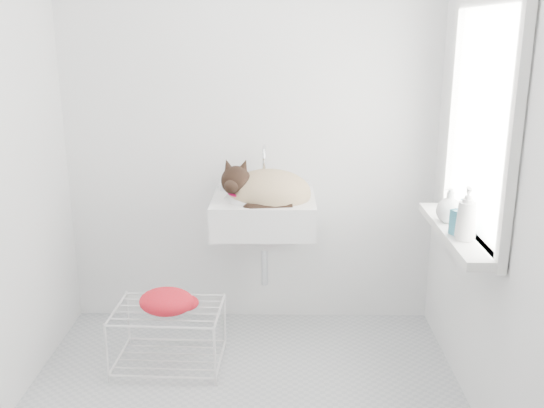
{
  "coord_description": "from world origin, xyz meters",
  "views": [
    {
      "loc": [
        0.18,
        -2.52,
        1.75
      ],
      "look_at": [
        0.13,
        0.5,
        0.88
      ],
      "focal_mm": 39.96,
      "sensor_mm": 36.0,
      "label": 1
    }
  ],
  "objects_px": {
    "cat": "(266,191)",
    "wire_rack": "(169,339)",
    "bottle_c": "(448,222)",
    "sink": "(264,197)",
    "bottle_b": "(460,235)",
    "bottle_a": "(464,240)"
  },
  "relations": [
    {
      "from": "sink",
      "to": "bottle_b",
      "type": "distance_m",
      "value": 1.11
    },
    {
      "from": "wire_rack",
      "to": "bottle_a",
      "type": "distance_m",
      "value": 1.62
    },
    {
      "from": "sink",
      "to": "bottle_c",
      "type": "distance_m",
      "value": 1.01
    },
    {
      "from": "sink",
      "to": "bottle_c",
      "type": "xyz_separation_m",
      "value": [
        0.92,
        -0.44,
        0.0
      ]
    },
    {
      "from": "bottle_a",
      "to": "bottle_b",
      "type": "xyz_separation_m",
      "value": [
        0.0,
        0.07,
        0.0
      ]
    },
    {
      "from": "bottle_b",
      "to": "bottle_c",
      "type": "relative_size",
      "value": 1.05
    },
    {
      "from": "wire_rack",
      "to": "bottle_c",
      "type": "relative_size",
      "value": 3.33
    },
    {
      "from": "cat",
      "to": "wire_rack",
      "type": "distance_m",
      "value": 0.96
    },
    {
      "from": "sink",
      "to": "bottle_a",
      "type": "relative_size",
      "value": 2.79
    },
    {
      "from": "sink",
      "to": "bottle_c",
      "type": "relative_size",
      "value": 3.44
    },
    {
      "from": "sink",
      "to": "cat",
      "type": "distance_m",
      "value": 0.05
    },
    {
      "from": "bottle_a",
      "to": "bottle_c",
      "type": "relative_size",
      "value": 1.23
    },
    {
      "from": "wire_rack",
      "to": "sink",
      "type": "bearing_deg",
      "value": 34.4
    },
    {
      "from": "cat",
      "to": "bottle_a",
      "type": "distance_m",
      "value": 1.13
    },
    {
      "from": "wire_rack",
      "to": "bottle_c",
      "type": "bearing_deg",
      "value": -3.64
    },
    {
      "from": "sink",
      "to": "wire_rack",
      "type": "bearing_deg",
      "value": -145.6
    },
    {
      "from": "wire_rack",
      "to": "bottle_b",
      "type": "bearing_deg",
      "value": -11.52
    },
    {
      "from": "sink",
      "to": "bottle_b",
      "type": "bearing_deg",
      "value": -34.71
    },
    {
      "from": "cat",
      "to": "bottle_b",
      "type": "bearing_deg",
      "value": -26.55
    },
    {
      "from": "bottle_c",
      "to": "bottle_b",
      "type": "bearing_deg",
      "value": -90.0
    },
    {
      "from": "sink",
      "to": "cat",
      "type": "xyz_separation_m",
      "value": [
        0.01,
        -0.02,
        0.04
      ]
    },
    {
      "from": "cat",
      "to": "bottle_b",
      "type": "distance_m",
      "value": 1.1
    }
  ]
}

